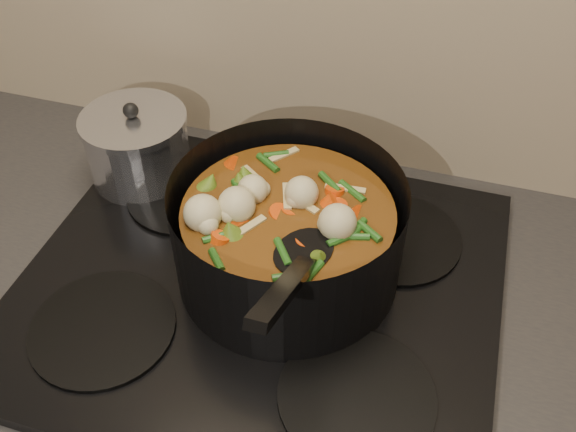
# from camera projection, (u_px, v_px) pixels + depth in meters

# --- Properties ---
(stovetop) EXTENTS (0.62, 0.54, 0.03)m
(stovetop) POSITION_uv_depth(u_px,v_px,m) (260.00, 286.00, 0.85)
(stovetop) COLOR black
(stovetop) RESTS_ON counter
(stockpot) EXTENTS (0.34, 0.42, 0.22)m
(stockpot) POSITION_uv_depth(u_px,v_px,m) (288.00, 235.00, 0.81)
(stockpot) COLOR black
(stockpot) RESTS_ON stovetop
(saucepan) EXTENTS (0.16, 0.16, 0.13)m
(saucepan) POSITION_uv_depth(u_px,v_px,m) (138.00, 146.00, 0.97)
(saucepan) COLOR silver
(saucepan) RESTS_ON stovetop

